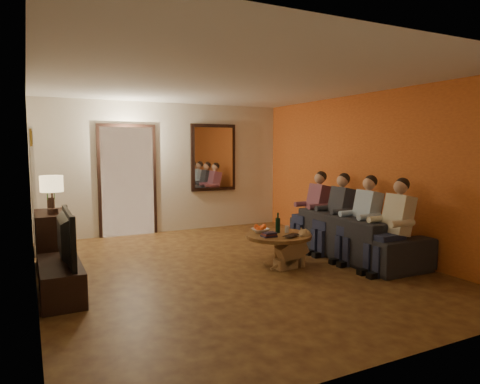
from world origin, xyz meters
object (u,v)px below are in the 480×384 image
person_a (394,229)px  bowl (260,230)px  sofa (354,235)px  wine_bottle (278,222)px  person_c (337,217)px  tv (59,237)px  dog (292,248)px  tv_stand (61,280)px  person_d (315,212)px  person_b (363,222)px  laptop (295,236)px  dresser (53,240)px  coffee_table (278,249)px  table_lamp (52,195)px

person_a → bowl: size_ratio=4.63×
sofa → wine_bottle: (-1.26, 0.25, 0.26)m
sofa → person_c: person_c is taller
tv → dog: tv is taller
tv_stand → person_c: person_c is taller
person_c → dog: person_c is taller
person_d → bowl: 1.49m
person_b → bowl: (-1.39, 0.67, -0.12)m
laptop → dresser: bearing=125.9°
coffee_table → table_lamp: bearing=160.6°
sofa → person_b: person_b is taller
table_lamp → person_a: (4.17, -2.09, -0.48)m
person_d → dog: size_ratio=2.14×
table_lamp → bowl: (2.78, -0.82, -0.59)m
dog → person_b: bearing=-12.4°
table_lamp → person_b: 4.45m
dresser → person_c: 4.32m
table_lamp → laptop: table_lamp is taller
person_c → person_d: 0.60m
dresser → person_a: size_ratio=0.76×
sofa → person_b: (-0.10, -0.30, 0.25)m
person_a → tv: bearing=166.5°
person_b → bowl: person_b is taller
dresser → table_lamp: table_lamp is taller
person_d → coffee_table: person_d is taller
sofa → person_a: size_ratio=1.97×
coffee_table → wine_bottle: 0.40m
person_a → coffee_table: person_a is taller
person_c → coffee_table: (-1.21, -0.15, -0.38)m
person_b → tv: bearing=174.5°
tv_stand → laptop: (3.06, -0.23, 0.27)m
wine_bottle → laptop: 0.41m
person_d → person_b: bearing=-90.0°
tv_stand → person_b: 4.21m
person_d → coffee_table: size_ratio=1.24×
person_c → coffee_table: 1.27m
sofa → tv: bearing=90.3°
dog → coffee_table: dog is taller
sofa → bowl: (-1.49, 0.37, 0.14)m
tv → dog: size_ratio=1.88×
tv → bowl: (2.78, 0.27, -0.21)m
tv → person_a: bearing=-103.5°
tv_stand → table_lamp: bearing=90.0°
person_b → tv_stand: bearing=174.5°
dresser → bowl: 2.97m
tv_stand → laptop: 3.08m
tv_stand → person_a: person_a is taller
laptop → person_d: bearing=15.6°
dresser → person_a: 4.77m
person_b → laptop: (-1.11, 0.17, -0.14)m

